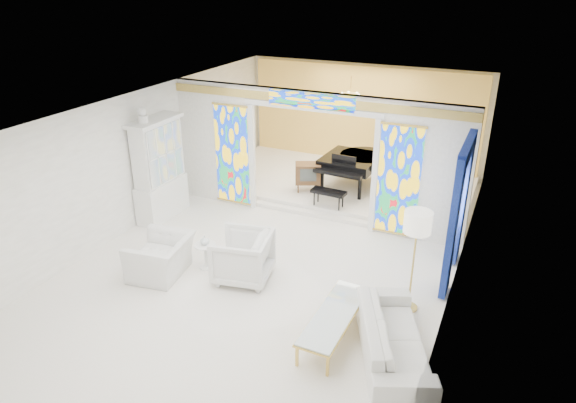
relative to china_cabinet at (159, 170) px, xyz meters
The scene contains 23 objects.
floor 3.47m from the china_cabinet, 10.50° to the right, with size 12.00×12.00×0.00m, color white.
ceiling 3.75m from the china_cabinet, 10.50° to the right, with size 7.00×12.00×0.02m, color white.
wall_back 6.30m from the china_cabinet, 59.24° to the left, with size 7.00×0.02×3.00m, color white.
wall_left 0.74m from the china_cabinet, 115.42° to the right, with size 0.02×12.00×3.00m, color white.
wall_right 6.75m from the china_cabinet, ahead, with size 0.02×12.00×3.00m, color white.
partition_wall 3.54m from the china_cabinet, 23.50° to the left, with size 7.00×0.22×3.00m.
stained_glass_left 1.76m from the china_cabinet, 47.47° to the left, with size 0.90×0.04×2.40m, color gold.
stained_glass_right 5.41m from the china_cabinet, 13.85° to the left, with size 0.90×0.04×2.40m, color gold.
stained_glass_transom 3.84m from the china_cabinet, 21.91° to the left, with size 2.00×0.04×0.34m, color gold.
alcove_platform 4.88m from the china_cabinet, 47.45° to the left, with size 6.80×3.80×0.18m, color white.
gold_curtain_back 6.19m from the china_cabinet, 58.67° to the left, with size 6.70×0.10×2.90m, color #EBC251.
chandelier 5.02m from the china_cabinet, 44.89° to the left, with size 0.48×0.48×0.30m, color gold.
blue_drapes 6.63m from the china_cabinet, ahead, with size 0.14×1.85×2.65m.
china_cabinet is the anchor object (origin of this frame).
armchair_left 2.76m from the china_cabinet, 53.65° to the right, with size 1.16×1.01×0.75m, color white.
armchair_right 3.53m from the china_cabinet, 27.77° to the right, with size 1.00×1.03×0.94m, color white.
sofa 6.73m from the china_cabinet, 22.55° to the right, with size 2.30×0.90×0.67m, color white.
side_table 2.84m from the china_cabinet, 35.47° to the right, with size 0.53×0.53×0.52m.
vase 2.77m from the china_cabinet, 35.47° to the right, with size 0.18×0.18×0.18m, color white.
coffee_table 5.82m from the china_cabinet, 25.51° to the right, with size 0.62×1.91×0.42m.
floor_lamp 6.27m from the china_cabinet, 11.54° to the right, with size 0.53×0.53×1.85m.
grand_piano 4.95m from the china_cabinet, 41.11° to the left, with size 1.72×2.59×1.02m.
tv_console 3.69m from the china_cabinet, 42.47° to the left, with size 0.75×0.65×0.74m.
Camera 1 is at (4.08, -8.24, 5.35)m, focal length 32.00 mm.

